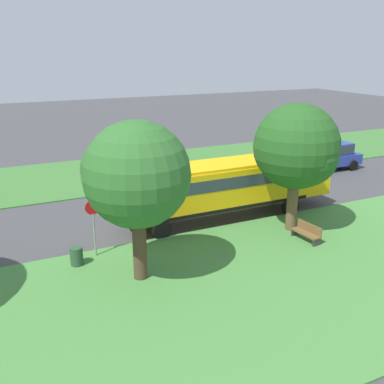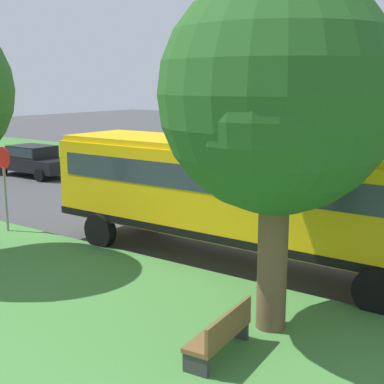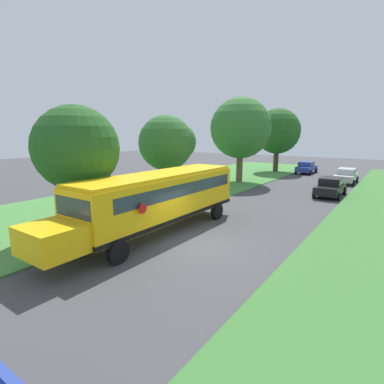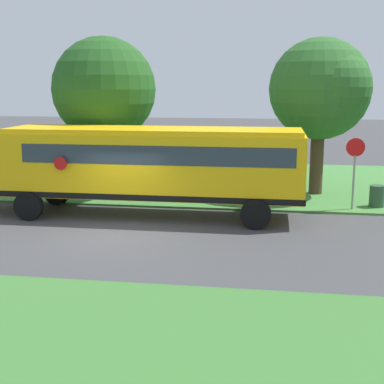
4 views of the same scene
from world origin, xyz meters
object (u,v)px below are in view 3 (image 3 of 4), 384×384
(car_blue_furthest, at_px, (306,167))
(oak_tree_far_end, at_px, (242,127))
(car_black_nearest, at_px, (331,186))
(oak_tree_across_road, at_px, (279,131))
(oak_tree_roadside_mid, at_px, (169,143))
(stop_sign, at_px, (205,180))
(trash_bin, at_px, (206,194))
(park_bench, at_px, (68,220))
(oak_tree_beside_bus, at_px, (74,151))
(school_bus, at_px, (158,197))
(car_silver_middle, at_px, (346,175))

(car_blue_furthest, height_order, oak_tree_far_end, oak_tree_far_end)
(car_blue_furthest, bearing_deg, car_black_nearest, -68.34)
(car_blue_furthest, height_order, oak_tree_across_road, oak_tree_across_road)
(oak_tree_roadside_mid, relative_size, stop_sign, 2.40)
(oak_tree_far_end, bearing_deg, trash_bin, -81.26)
(stop_sign, xyz_separation_m, park_bench, (-2.80, -9.75, -1.26))
(car_black_nearest, height_order, oak_tree_across_road, oak_tree_across_road)
(oak_tree_across_road, xyz_separation_m, park_bench, (-0.87, -31.01, -5.09))
(park_bench, distance_m, trash_bin, 10.95)
(car_black_nearest, bearing_deg, oak_tree_beside_bus, -116.21)
(car_blue_furthest, relative_size, trash_bin, 4.89)
(oak_tree_far_end, bearing_deg, oak_tree_across_road, 89.73)
(oak_tree_across_road, bearing_deg, oak_tree_roadside_mid, -91.91)
(car_blue_furthest, relative_size, oak_tree_roadside_mid, 0.67)
(oak_tree_beside_bus, height_order, oak_tree_across_road, oak_tree_across_road)
(oak_tree_far_end, xyz_separation_m, trash_bin, (1.43, -9.28, -5.38))
(trash_bin, bearing_deg, school_bus, -74.03)
(car_blue_furthest, height_order, park_bench, car_blue_furthest)
(oak_tree_roadside_mid, xyz_separation_m, trash_bin, (2.12, 1.99, -4.02))
(school_bus, relative_size, trash_bin, 13.80)
(school_bus, height_order, oak_tree_far_end, oak_tree_far_end)
(park_bench, bearing_deg, car_silver_middle, 68.58)
(car_silver_middle, xyz_separation_m, park_bench, (-10.20, -25.99, -0.40))
(car_black_nearest, height_order, stop_sign, stop_sign)
(car_black_nearest, xyz_separation_m, oak_tree_across_road, (-9.33, 13.24, 4.69))
(school_bus, relative_size, oak_tree_across_road, 1.46)
(car_silver_middle, bearing_deg, trash_bin, -117.53)
(school_bus, relative_size, stop_sign, 4.53)
(school_bus, bearing_deg, oak_tree_across_road, 97.51)
(oak_tree_far_end, xyz_separation_m, stop_sign, (1.98, -10.25, -4.09))
(oak_tree_across_road, relative_size, stop_sign, 3.11)
(school_bus, xyz_separation_m, car_blue_furthest, (-0.05, 29.57, -1.05))
(car_blue_furthest, xyz_separation_m, oak_tree_roadside_mid, (-4.47, -23.14, 3.60))
(oak_tree_far_end, relative_size, oak_tree_across_road, 1.05)
(car_silver_middle, relative_size, car_blue_furthest, 1.00)
(car_silver_middle, bearing_deg, oak_tree_roadside_mid, -120.27)
(oak_tree_across_road, relative_size, park_bench, 5.21)
(car_blue_furthest, height_order, oak_tree_roadside_mid, oak_tree_roadside_mid)
(oak_tree_far_end, bearing_deg, car_black_nearest, -13.36)
(car_black_nearest, xyz_separation_m, car_silver_middle, (0.00, 8.22, 0.00))
(school_bus, bearing_deg, oak_tree_beside_bus, -142.60)
(school_bus, height_order, oak_tree_beside_bus, oak_tree_beside_bus)
(school_bus, distance_m, oak_tree_across_road, 29.18)
(school_bus, height_order, stop_sign, school_bus)
(oak_tree_beside_bus, height_order, oak_tree_far_end, oak_tree_far_end)
(car_blue_furthest, xyz_separation_m, oak_tree_beside_bus, (-3.26, -32.10, 3.47))
(car_silver_middle, xyz_separation_m, stop_sign, (-7.40, -16.24, 0.86))
(stop_sign, bearing_deg, oak_tree_across_road, 95.19)
(school_bus, xyz_separation_m, stop_sign, (-1.85, 7.45, -0.19))
(car_silver_middle, height_order, stop_sign, stop_sign)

